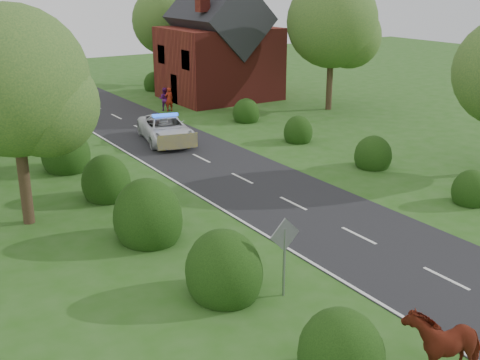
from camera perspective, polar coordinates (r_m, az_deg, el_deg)
ground at (r=20.58m, az=18.94°, el=-8.87°), size 120.00×120.00×0.00m
road at (r=31.23m, az=-2.79°, el=1.61°), size 6.00×70.00×0.02m
road_markings at (r=28.76m, az=-3.47°, el=0.11°), size 4.96×70.00×0.01m
hedgerow_left at (r=25.51m, az=-11.77°, el=-1.00°), size 2.75×50.41×3.00m
hedgerow_right at (r=31.99m, az=10.96°, el=2.72°), size 2.10×45.78×2.10m
tree_left_a at (r=23.63m, az=-20.05°, el=8.24°), size 5.74×5.60×8.38m
tree_right_b at (r=43.95m, az=9.17°, el=14.24°), size 6.56×6.40×9.40m
tree_right_c at (r=54.52m, az=-6.64°, el=14.55°), size 6.15×6.00×8.58m
road_sign at (r=17.89m, az=4.24°, el=-6.21°), size 1.06×0.08×2.53m
house at (r=47.90m, az=-2.03°, el=12.23°), size 8.00×7.40×9.17m
cow at (r=15.77m, az=18.66°, el=-14.69°), size 2.32×1.58×1.50m
police_van at (r=35.47m, az=-7.06°, el=4.82°), size 3.60×5.84×1.65m
pedestrian_red at (r=43.75m, az=-6.75°, el=7.61°), size 0.63×0.42×1.71m
pedestrian_purple at (r=43.97m, az=-7.17°, el=7.62°), size 1.02×1.00×1.66m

